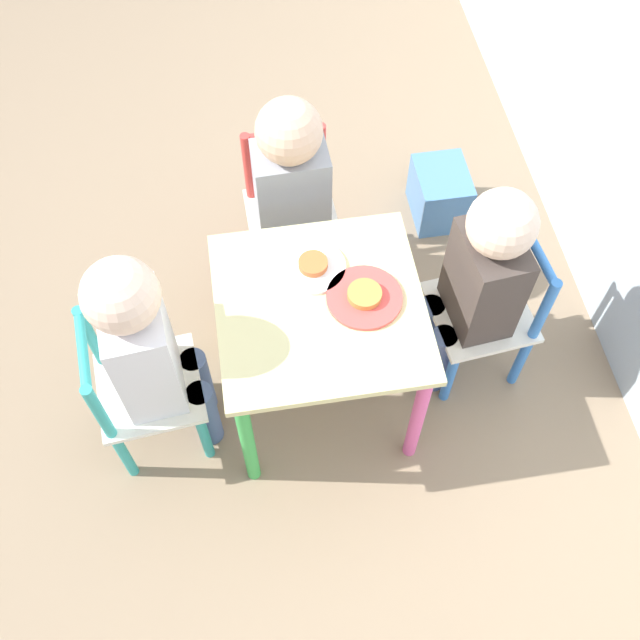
% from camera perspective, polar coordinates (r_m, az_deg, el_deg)
% --- Properties ---
extents(ground_plane, '(6.00, 6.00, 0.00)m').
position_cam_1_polar(ground_plane, '(2.19, -0.00, -5.50)').
color(ground_plane, '#8C755B').
extents(kids_table, '(0.50, 0.50, 0.47)m').
position_cam_1_polar(kids_table, '(1.86, -0.00, -0.23)').
color(kids_table, beige).
rests_on(kids_table, ground_plane).
extents(chair_red, '(0.27, 0.27, 0.50)m').
position_cam_1_polar(chair_red, '(2.25, -2.23, 8.04)').
color(chair_red, silver).
rests_on(chair_red, ground_plane).
extents(chair_blue, '(0.29, 0.29, 0.50)m').
position_cam_1_polar(chair_blue, '(2.09, 12.65, 0.59)').
color(chair_blue, silver).
rests_on(chair_blue, ground_plane).
extents(chair_teal, '(0.28, 0.28, 0.50)m').
position_cam_1_polar(chair_teal, '(1.98, -13.48, -5.32)').
color(chair_teal, silver).
rests_on(chair_teal, ground_plane).
extents(child_left, '(0.22, 0.20, 0.71)m').
position_cam_1_polar(child_left, '(2.06, -2.13, 10.13)').
color(child_left, '#4C608E').
rests_on(child_left, ground_plane).
extents(child_back, '(0.21, 0.22, 0.72)m').
position_cam_1_polar(child_back, '(1.92, 12.07, 3.25)').
color(child_back, '#4C608E').
rests_on(child_back, ground_plane).
extents(child_front, '(0.21, 0.22, 0.76)m').
position_cam_1_polar(child_front, '(1.79, -12.98, -1.90)').
color(child_front, '#4C608E').
rests_on(child_front, ground_plane).
extents(plate_left, '(0.16, 0.16, 0.03)m').
position_cam_1_polar(plate_left, '(1.84, -0.52, 4.12)').
color(plate_left, white).
rests_on(plate_left, kids_table).
extents(plate_back, '(0.18, 0.18, 0.03)m').
position_cam_1_polar(plate_back, '(1.79, 3.40, 1.79)').
color(plate_back, '#E54C47').
rests_on(plate_back, kids_table).
extents(storage_bin, '(0.21, 0.17, 0.19)m').
position_cam_1_polar(storage_bin, '(2.53, 9.10, 9.48)').
color(storage_bin, '#4C7FB7').
rests_on(storage_bin, ground_plane).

